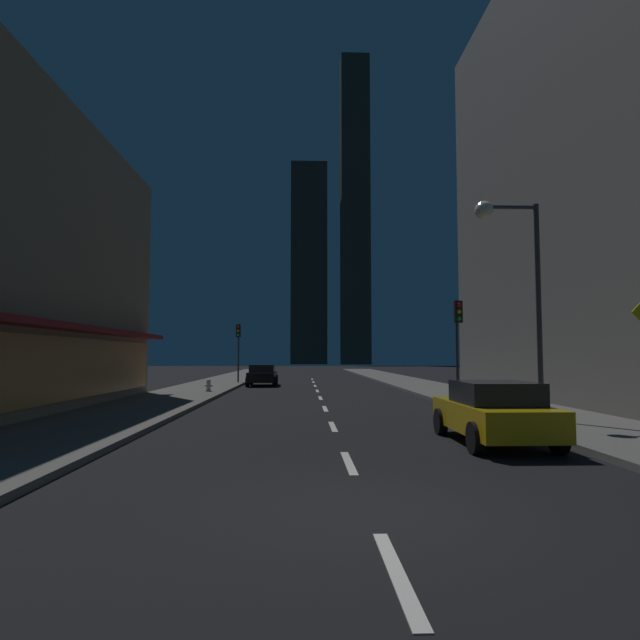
{
  "coord_description": "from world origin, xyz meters",
  "views": [
    {
      "loc": [
        -0.9,
        -7.14,
        2.05
      ],
      "look_at": [
        0.0,
        19.39,
        3.83
      ],
      "focal_mm": 29.93,
      "sensor_mm": 36.0,
      "label": 1
    }
  ],
  "objects_px": {
    "traffic_light_near_right": "(458,328)",
    "traffic_light_far_left": "(238,340)",
    "street_lamp_right": "(511,256)",
    "car_parked_near": "(493,412)",
    "car_parked_far": "(262,375)",
    "fire_hydrant_far_left": "(209,386)"
  },
  "relations": [
    {
      "from": "traffic_light_near_right",
      "to": "traffic_light_far_left",
      "type": "distance_m",
      "value": 20.29
    },
    {
      "from": "traffic_light_near_right",
      "to": "street_lamp_right",
      "type": "relative_size",
      "value": 0.64
    },
    {
      "from": "car_parked_far",
      "to": "traffic_light_near_right",
      "type": "relative_size",
      "value": 1.01
    },
    {
      "from": "car_parked_near",
      "to": "car_parked_far",
      "type": "relative_size",
      "value": 1.0
    },
    {
      "from": "fire_hydrant_far_left",
      "to": "car_parked_near",
      "type": "bearing_deg",
      "value": -59.93
    },
    {
      "from": "traffic_light_near_right",
      "to": "fire_hydrant_far_left",
      "type": "bearing_deg",
      "value": 147.53
    },
    {
      "from": "car_parked_near",
      "to": "traffic_light_near_right",
      "type": "height_order",
      "value": "traffic_light_near_right"
    },
    {
      "from": "street_lamp_right",
      "to": "car_parked_near",
      "type": "bearing_deg",
      "value": -119.06
    },
    {
      "from": "traffic_light_near_right",
      "to": "street_lamp_right",
      "type": "xyz_separation_m",
      "value": [
        -0.12,
        -5.95,
        1.87
      ]
    },
    {
      "from": "car_parked_near",
      "to": "street_lamp_right",
      "type": "xyz_separation_m",
      "value": [
        1.78,
        3.2,
        4.33
      ]
    },
    {
      "from": "car_parked_far",
      "to": "car_parked_near",
      "type": "bearing_deg",
      "value": -73.43
    },
    {
      "from": "fire_hydrant_far_left",
      "to": "street_lamp_right",
      "type": "relative_size",
      "value": 0.1
    },
    {
      "from": "car_parked_far",
      "to": "fire_hydrant_far_left",
      "type": "xyz_separation_m",
      "value": [
        -2.3,
        -7.78,
        -0.29
      ]
    },
    {
      "from": "car_parked_near",
      "to": "car_parked_far",
      "type": "distance_m",
      "value": 25.24
    },
    {
      "from": "car_parked_near",
      "to": "traffic_light_far_left",
      "type": "relative_size",
      "value": 1.01
    },
    {
      "from": "car_parked_near",
      "to": "car_parked_far",
      "type": "height_order",
      "value": "same"
    },
    {
      "from": "street_lamp_right",
      "to": "traffic_light_far_left",
      "type": "bearing_deg",
      "value": 115.31
    },
    {
      "from": "car_parked_near",
      "to": "traffic_light_far_left",
      "type": "height_order",
      "value": "traffic_light_far_left"
    },
    {
      "from": "fire_hydrant_far_left",
      "to": "street_lamp_right",
      "type": "xyz_separation_m",
      "value": [
        11.28,
        -13.21,
        4.61
      ]
    },
    {
      "from": "traffic_light_near_right",
      "to": "traffic_light_far_left",
      "type": "bearing_deg",
      "value": 122.82
    },
    {
      "from": "traffic_light_far_left",
      "to": "street_lamp_right",
      "type": "height_order",
      "value": "street_lamp_right"
    },
    {
      "from": "car_parked_near",
      "to": "car_parked_far",
      "type": "xyz_separation_m",
      "value": [
        -7.2,
        24.19,
        0.0
      ]
    }
  ]
}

